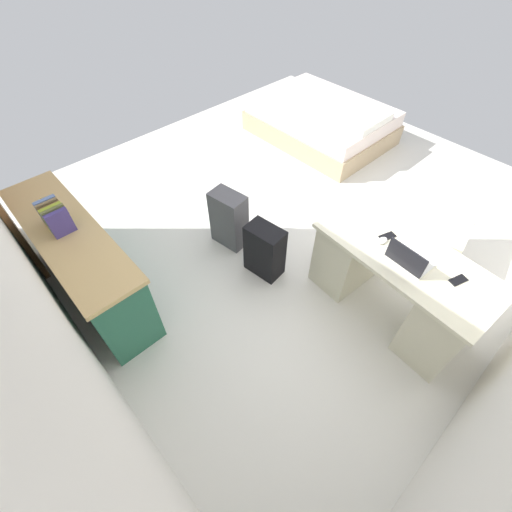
{
  "coord_description": "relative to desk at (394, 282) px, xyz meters",
  "views": [
    {
      "loc": [
        -1.76,
        2.34,
        2.78
      ],
      "look_at": [
        -0.36,
        1.04,
        0.6
      ],
      "focal_mm": 24.5,
      "sensor_mm": 36.0,
      "label": 1
    }
  ],
  "objects": [
    {
      "name": "suitcase_black",
      "position": [
        1.08,
        0.5,
        -0.1
      ],
      "size": [
        0.39,
        0.26,
        0.57
      ],
      "primitive_type": "cube",
      "rotation": [
        0.0,
        0.0,
        0.13
      ],
      "color": "black",
      "rests_on": "ground_plane"
    },
    {
      "name": "cell_phone_by_mouse",
      "position": [
        0.22,
        -0.05,
        0.36
      ],
      "size": [
        0.1,
        0.15,
        0.01
      ],
      "primitive_type": "cube",
      "rotation": [
        0.0,
        0.0,
        -0.31
      ],
      "color": "black",
      "rests_on": "desk"
    },
    {
      "name": "wall_back",
      "position": [
        1.25,
        2.24,
        1.05
      ],
      "size": [
        4.44,
        0.1,
        2.88
      ],
      "primitive_type": "cube",
      "color": "silver",
      "rests_on": "ground_plane"
    },
    {
      "name": "suitcase_spare_grey",
      "position": [
        1.63,
        0.49,
        -0.07
      ],
      "size": [
        0.39,
        0.27,
        0.63
      ],
      "primitive_type": "cube",
      "rotation": [
        0.0,
        0.0,
        0.16
      ],
      "color": "#4C4C51",
      "rests_on": "ground_plane"
    },
    {
      "name": "computer_mouse",
      "position": [
        0.22,
        0.03,
        0.37
      ],
      "size": [
        0.07,
        0.1,
        0.03
      ],
      "primitive_type": "ellipsoid",
      "rotation": [
        0.0,
        0.0,
        -0.07
      ],
      "color": "white",
      "rests_on": "desk"
    },
    {
      "name": "cell_phone_near_laptop",
      "position": [
        -0.38,
        -0.04,
        0.36
      ],
      "size": [
        0.1,
        0.15,
        0.01
      ],
      "primitive_type": "cube",
      "rotation": [
        0.0,
        0.0,
        -0.31
      ],
      "color": "black",
      "rests_on": "desk"
    },
    {
      "name": "credenza",
      "position": [
        2.01,
        1.86,
        0.01
      ],
      "size": [
        1.8,
        0.48,
        0.8
      ],
      "color": "#28664C",
      "rests_on": "ground_plane"
    },
    {
      "name": "laptop",
      "position": [
        -0.04,
        0.09,
        0.4
      ],
      "size": [
        0.32,
        0.24,
        0.21
      ],
      "color": "silver",
      "rests_on": "desk"
    },
    {
      "name": "office_chair",
      "position": [
        0.04,
        -0.87,
        0.03
      ],
      "size": [
        0.54,
        0.54,
        0.94
      ],
      "color": "black",
      "rests_on": "ground_plane"
    },
    {
      "name": "book_row",
      "position": [
        2.08,
        1.86,
        0.51
      ],
      "size": [
        0.28,
        0.17,
        0.24
      ],
      "color": "#43387F",
      "rests_on": "credenza"
    },
    {
      "name": "bed",
      "position": [
        2.39,
        -1.91,
        -0.14
      ],
      "size": [
        1.9,
        1.4,
        0.58
      ],
      "color": "tan",
      "rests_on": "ground_plane"
    },
    {
      "name": "desk",
      "position": [
        0.0,
        0.0,
        0.0
      ],
      "size": [
        1.48,
        0.76,
        0.74
      ],
      "color": "beige",
      "rests_on": "ground_plane"
    },
    {
      "name": "figurine_small",
      "position": [
        2.4,
        1.86,
        0.47
      ],
      "size": [
        0.08,
        0.08,
        0.11
      ],
      "primitive_type": "cone",
      "color": "gold",
      "rests_on": "credenza"
    },
    {
      "name": "ground_plane",
      "position": [
        1.25,
        -0.25,
        -0.39
      ],
      "size": [
        5.98,
        5.98,
        0.0
      ],
      "primitive_type": "plane",
      "color": "silver"
    }
  ]
}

